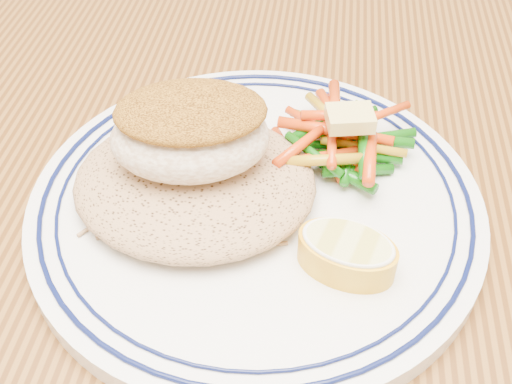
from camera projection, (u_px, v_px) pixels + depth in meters
The scene contains 7 objects.
dining_table at pixel (208, 267), 0.50m from camera, with size 1.50×0.90×0.75m.
plate at pixel (256, 204), 0.40m from camera, with size 0.28×0.28×0.02m.
rice_pilaf at pixel (195, 178), 0.39m from camera, with size 0.15×0.13×0.03m, color #9F784F.
fish_fillet at pixel (190, 131), 0.37m from camera, with size 0.10×0.08×0.05m.
vegetable_pile at pixel (340, 139), 0.42m from camera, with size 0.10×0.10×0.03m.
butter_pat at pixel (350, 118), 0.40m from camera, with size 0.03×0.02×0.01m, color #DDCB6C.
lemon_wedge at pixel (347, 252), 0.35m from camera, with size 0.06×0.06×0.02m.
Camera 1 is at (0.08, -0.31, 1.05)m, focal length 45.00 mm.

